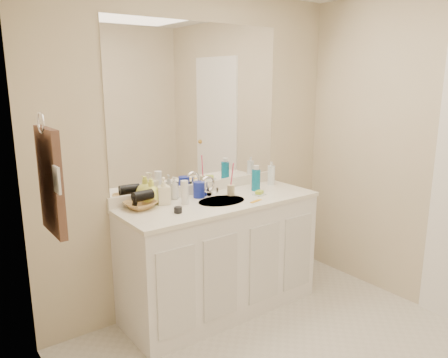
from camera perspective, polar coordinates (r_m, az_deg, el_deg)
wall_back at (r=3.38m, az=-3.29°, el=3.49°), size 2.60×0.02×2.40m
wall_left at (r=1.68m, az=-16.16°, el=-7.22°), size 0.02×2.60×2.40m
vanity_cabinet at (r=3.38m, az=-0.51°, el=-10.20°), size 1.50×0.55×0.85m
countertop at (r=3.23m, az=-0.53°, el=-3.03°), size 1.52×0.57×0.03m
backsplash at (r=3.43m, az=-3.09°, el=-1.16°), size 1.52×0.03×0.08m
sink_basin at (r=3.22m, az=-0.32°, el=-3.06°), size 0.37×0.37×0.02m
faucet at (r=3.34m, az=-2.15°, el=-1.26°), size 0.02×0.02×0.11m
mirror at (r=3.33m, az=-3.32°, el=9.59°), size 1.48×0.01×1.20m
blue_mug at (r=3.29m, az=-3.28°, el=-1.40°), size 0.10×0.10×0.12m
tan_cup at (r=3.35m, az=0.90°, el=-1.46°), size 0.08×0.08×0.08m
toothbrush at (r=3.33m, az=1.04°, el=0.38°), size 0.02×0.04×0.21m
mouthwash_bottle at (r=3.49m, az=4.19°, el=-0.16°), size 0.09×0.09×0.17m
clear_pump_bottle at (r=3.69m, az=6.19°, el=0.49°), size 0.06×0.06×0.16m
soap_dish at (r=3.37m, az=4.63°, el=-2.05°), size 0.10×0.08×0.01m
green_soap at (r=3.36m, az=4.64°, el=-1.73°), size 0.08×0.07×0.02m
orange_comb at (r=3.20m, az=4.18°, el=-2.89°), size 0.12×0.05×0.00m
dark_jar at (r=2.95m, az=-6.03°, el=-4.04°), size 0.06×0.06×0.04m
extra_white_bottle at (r=3.12m, az=-5.17°, el=-1.76°), size 0.06×0.06×0.17m
soap_bottle_white at (r=3.25m, az=-6.51°, el=-1.19°), size 0.08×0.08×0.17m
soap_bottle_cream at (r=3.14m, az=-7.86°, el=-1.53°), size 0.12×0.12×0.19m
soap_bottle_yellow at (r=3.16m, az=-9.47°, el=-1.62°), size 0.17×0.17×0.18m
wicker_basket at (r=3.07m, az=-10.85°, el=-3.36°), size 0.25×0.25×0.05m
hair_dryer at (r=3.06m, az=-10.57°, el=-2.15°), size 0.15×0.09×0.07m
towel_ring at (r=2.34m, az=-22.82°, el=6.79°), size 0.01×0.11×0.11m
hand_towel at (r=2.39m, az=-21.72°, el=-0.31°), size 0.04×0.32×0.55m
switch_plate at (r=2.19m, az=-21.00°, el=-0.10°), size 0.01×0.08×0.13m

